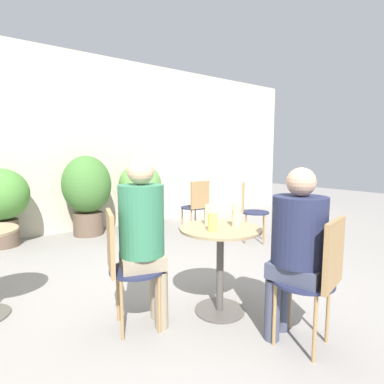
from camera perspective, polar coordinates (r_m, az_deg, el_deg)
The scene contains 15 objects.
ground_plane at distance 2.58m, azimuth 0.60°, elevation -22.93°, with size 20.00×20.00×0.00m, color gray.
storefront_wall at distance 5.47m, azimuth -21.42°, elevation 8.66°, with size 10.00×0.06×3.00m.
cafe_table_near at distance 2.49m, azimuth 5.39°, elevation -11.22°, with size 0.66×0.66×0.71m.
bistro_chair_0 at distance 2.28m, azimuth -12.83°, elevation -12.35°, with size 0.44×0.42×0.89m.
bistro_chair_1 at distance 2.16m, azimuth 22.86°, elevation -13.80°, with size 0.42×0.44×0.89m.
bistro_chair_2 at distance 4.80m, azimuth 0.92°, elevation -2.07°, with size 0.41×0.41×0.89m.
bistro_chair_3 at distance 4.55m, azimuth 10.79°, elevation -2.67°, with size 0.47×0.47×0.89m.
seated_person_0 at distance 2.24m, azimuth -9.22°, elevation -6.84°, with size 0.38×0.35×1.27m.
seated_person_1 at distance 2.15m, azimuth 19.25°, elevation -8.78°, with size 0.38×0.41×1.21m.
beer_glass_0 at distance 2.46m, azimuth 8.40°, elevation -4.45°, with size 0.06×0.06×0.19m.
beer_glass_1 at distance 2.51m, azimuth 3.18°, elevation -4.35°, with size 0.07×0.07×0.17m.
beer_glass_2 at distance 2.31m, azimuth 3.91°, elevation -5.73°, with size 0.07×0.07×0.14m.
potted_plant_0 at distance 4.98m, azimuth -32.64°, elevation -1.23°, with size 0.75×0.75×1.12m.
potted_plant_1 at distance 5.12m, azimuth -19.37°, elevation 0.42°, with size 0.77×0.77×1.29m.
potted_plant_2 at distance 5.46m, azimuth -9.81°, elevation 0.40°, with size 0.76×0.76×1.15m.
Camera 1 is at (-1.31, -1.82, 1.28)m, focal length 28.00 mm.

